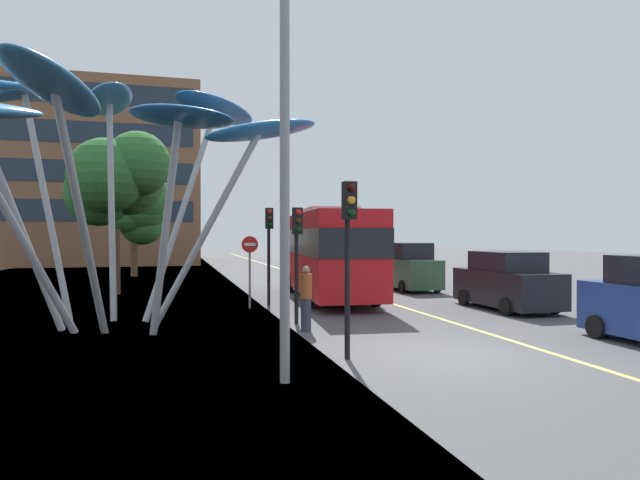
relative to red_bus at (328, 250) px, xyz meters
The scene contains 14 objects.
ground 11.40m from the red_bus, 95.29° to the right, with size 120.00×240.00×0.10m.
red_bus is the anchor object (origin of this frame).
leaf_sculpture 10.82m from the red_bus, 146.33° to the right, with size 11.38×10.85×8.01m.
traffic_light_kerb_near 11.43m from the red_bus, 103.58° to the right, with size 0.28×0.42×3.81m.
traffic_light_kerb_far 6.72m from the red_bus, 113.81° to the right, with size 0.28×0.42×3.50m.
traffic_light_island_mid 3.12m from the red_bus, 153.81° to the right, with size 0.28×0.42×3.72m.
car_parked_mid 7.24m from the red_bus, 41.81° to the right, with size 2.06×4.49×2.09m.
car_parked_far 5.61m from the red_bus, 29.39° to the left, with size 1.95×4.33×2.31m.
street_lamp 13.57m from the red_bus, 108.13° to the right, with size 1.34×0.44×8.65m.
tree_pavement_near 10.16m from the red_bus, 154.91° to the left, with size 4.74×4.84×7.28m.
tree_pavement_far 17.66m from the red_bus, 118.32° to the left, with size 3.98×4.11×6.73m.
pedestrian 7.96m from the red_bus, 110.30° to the right, with size 0.34×0.34×1.82m.
no_entry_sign 4.23m from the red_bus, 148.45° to the right, with size 0.60×0.12×2.64m.
backdrop_building 39.19m from the red_bus, 112.63° to the left, with size 21.96×16.03×16.44m.
Camera 1 is at (-5.95, -11.23, 2.67)m, focal length 31.22 mm.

